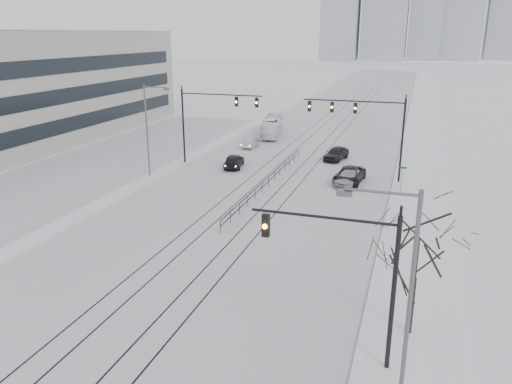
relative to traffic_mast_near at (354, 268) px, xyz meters
name	(u,v)px	position (x,y,z in m)	size (l,w,h in m)	color
road	(326,130)	(-10.79, 54.00, -4.55)	(22.00, 260.00, 0.02)	silver
sidewalk_east	(422,135)	(2.71, 54.00, -4.48)	(5.00, 260.00, 0.16)	white
curb	(404,134)	(0.26, 54.00, -4.50)	(0.10, 260.00, 0.12)	gray
parking_strip	(114,159)	(-30.79, 29.00, -4.55)	(14.00, 60.00, 0.03)	silver
tram_rails	(294,162)	(-10.79, 34.00, -4.54)	(5.30, 180.00, 0.01)	black
traffic_mast_near	(354,268)	(0.00, 0.00, 0.00)	(6.10, 0.37, 7.00)	black
traffic_mast_ne	(367,121)	(-2.64, 29.00, 1.20)	(9.60, 0.37, 8.00)	black
traffic_mast_nw	(208,113)	(-19.31, 30.00, 1.01)	(9.10, 0.37, 8.00)	black
street_light_east	(401,296)	(1.91, -3.00, 0.65)	(2.73, 0.25, 9.00)	#595B60
street_light_west	(149,124)	(-22.99, 24.00, 0.65)	(2.73, 0.25, 9.00)	#595B60
bare_tree	(417,248)	(2.41, 3.00, -0.07)	(4.40, 4.40, 6.10)	black
median_fence	(269,181)	(-10.79, 24.00, -4.04)	(0.06, 24.00, 1.00)	black
street_sign	(402,175)	(1.01, 26.00, -2.96)	(0.70, 0.06, 2.40)	#595B60
sedan_sb_inner	(234,161)	(-16.30, 29.54, -3.83)	(1.74, 4.32, 1.47)	black
sedan_sb_outer	(251,142)	(-17.73, 39.46, -3.93)	(1.33, 3.81, 1.26)	#A7AAAE
sedan_nb_front	(349,175)	(-3.81, 27.64, -3.84)	(2.38, 5.16, 1.43)	black
sedan_nb_right	(349,178)	(-3.79, 27.03, -3.89)	(1.88, 4.62, 1.34)	#9B9CA2
sedan_nb_far	(336,154)	(-6.46, 36.21, -3.81)	(1.78, 4.43, 1.51)	black
box_truck	(272,127)	(-17.23, 47.31, -3.24)	(2.22, 9.49, 2.64)	white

